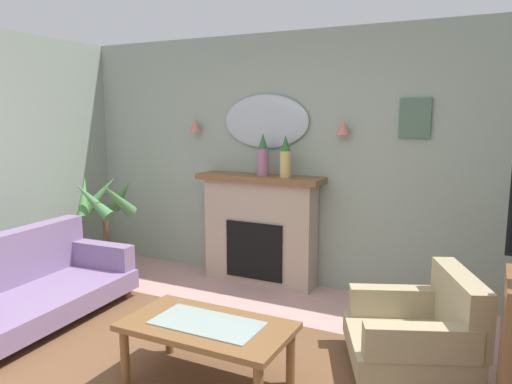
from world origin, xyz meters
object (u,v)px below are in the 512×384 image
object	(u,v)px
mantel_vase_centre	(285,157)
floral_couch	(27,286)
armchair_near_fireplace	(421,329)
wall_mirror	(266,122)
framed_picture	(415,118)
potted_plant_corner_palm	(105,227)
wall_sconce_left	(195,126)
coffee_table	(207,332)
fireplace	(260,230)
wall_sconce_right	(343,127)
mantel_vase_right	(263,156)

from	to	relation	value
mantel_vase_centre	floral_couch	xyz separation A→B (m)	(-1.66, -1.76, -1.04)
floral_couch	armchair_near_fireplace	xyz separation A→B (m)	(3.17, 0.67, -0.01)
wall_mirror	floral_couch	size ratio (longest dim) A/B	0.55
mantel_vase_centre	framed_picture	size ratio (longest dim) A/B	1.17
mantel_vase_centre	potted_plant_corner_palm	distance (m)	2.18
mantel_vase_centre	armchair_near_fireplace	xyz separation A→B (m)	(1.50, -1.09, -1.05)
wall_sconce_left	potted_plant_corner_palm	world-z (taller)	wall_sconce_left
coffee_table	wall_mirror	bearing A→B (deg)	105.38
fireplace	wall_mirror	distance (m)	1.15
potted_plant_corner_palm	mantel_vase_centre	bearing A→B (deg)	14.48
wall_sconce_left	armchair_near_fireplace	size ratio (longest dim) A/B	0.13
fireplace	wall_sconce_right	bearing A→B (deg)	6.16
fireplace	armchair_near_fireplace	bearing A→B (deg)	-31.82
wall_sconce_left	floral_couch	bearing A→B (deg)	-105.33
fireplace	armchair_near_fireplace	world-z (taller)	fireplace
mantel_vase_centre	floral_couch	world-z (taller)	mantel_vase_centre
framed_picture	fireplace	bearing A→B (deg)	-174.23
wall_sconce_right	potted_plant_corner_palm	xyz separation A→B (m)	(-2.51, -0.62, -1.11)
fireplace	floral_couch	distance (m)	2.26
mantel_vase_centre	coffee_table	distance (m)	2.19
coffee_table	floral_couch	world-z (taller)	floral_couch
armchair_near_fireplace	wall_mirror	bearing A→B (deg)	145.05
wall_sconce_right	coffee_table	distance (m)	2.43
framed_picture	floral_couch	bearing A→B (deg)	-145.91
wall_mirror	coffee_table	bearing A→B (deg)	-74.62
wall_mirror	wall_sconce_right	bearing A→B (deg)	-3.37
fireplace	potted_plant_corner_palm	distance (m)	1.74
wall_sconce_left	floral_couch	size ratio (longest dim) A/B	0.08
mantel_vase_centre	potted_plant_corner_palm	xyz separation A→B (m)	(-1.96, -0.50, -0.81)
wall_sconce_right	floral_couch	bearing A→B (deg)	-139.70
wall_sconce_right	potted_plant_corner_palm	distance (m)	2.81
wall_mirror	fireplace	bearing A→B (deg)	-90.00
wall_mirror	framed_picture	bearing A→B (deg)	0.38
fireplace	armchair_near_fireplace	xyz separation A→B (m)	(1.80, -1.12, -0.27)
framed_picture	potted_plant_corner_palm	size ratio (longest dim) A/B	0.32
wall_sconce_left	coffee_table	bearing A→B (deg)	-55.20
fireplace	mantel_vase_right	size ratio (longest dim) A/B	3.13
mantel_vase_centre	potted_plant_corner_palm	world-z (taller)	mantel_vase_centre
mantel_vase_right	wall_sconce_left	distance (m)	0.96
wall_sconce_right	wall_sconce_left	bearing A→B (deg)	180.00
fireplace	mantel_vase_centre	size ratio (longest dim) A/B	3.23
wall_mirror	potted_plant_corner_palm	bearing A→B (deg)	-157.82
mantel_vase_centre	armchair_near_fireplace	distance (m)	2.14
wall_mirror	armchair_near_fireplace	size ratio (longest dim) A/B	0.90
fireplace	wall_sconce_right	xyz separation A→B (m)	(0.85, 0.09, 1.09)
floral_couch	armchair_near_fireplace	bearing A→B (deg)	11.89
mantel_vase_right	potted_plant_corner_palm	world-z (taller)	mantel_vase_right
mantel_vase_right	coffee_table	world-z (taller)	mantel_vase_right
mantel_vase_right	wall_sconce_right	xyz separation A→B (m)	(0.80, 0.12, 0.30)
wall_sconce_left	coffee_table	distance (m)	2.81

